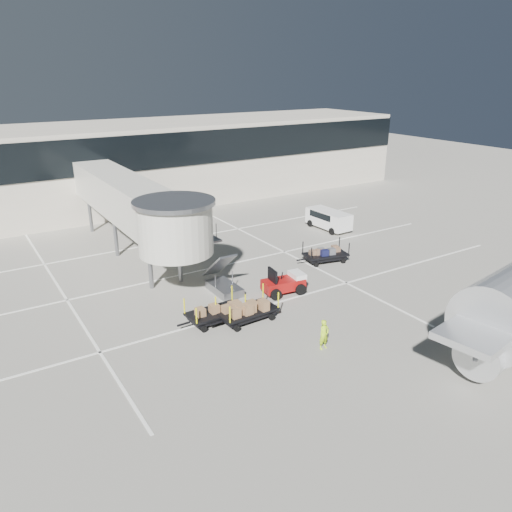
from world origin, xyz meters
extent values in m
plane|color=#9B978B|center=(0.00, 0.00, 0.00)|extent=(140.00, 140.00, 0.00)
cube|color=white|center=(0.00, 2.00, 0.01)|extent=(40.00, 0.15, 0.02)
cube|color=white|center=(0.00, 9.00, 0.01)|extent=(40.00, 0.15, 0.02)
cube|color=white|center=(0.00, 16.00, 0.01)|extent=(40.00, 0.15, 0.02)
cube|color=white|center=(6.00, 10.00, 0.01)|extent=(0.15, 30.00, 0.02)
cube|color=white|center=(-10.00, 10.00, 0.01)|extent=(0.15, 30.00, 0.02)
cube|color=beige|center=(0.00, 30.00, 4.00)|extent=(64.00, 12.00, 8.00)
cube|color=black|center=(0.00, 23.95, 6.00)|extent=(64.00, 0.12, 3.20)
cube|color=beige|center=(-4.00, 15.00, 4.30)|extent=(3.00, 18.00, 2.80)
cylinder|color=beige|center=(-4.00, 6.00, 4.30)|extent=(4.40, 4.40, 3.00)
cylinder|color=gray|center=(-4.00, 6.00, 5.90)|extent=(4.80, 4.80, 0.25)
cylinder|color=gray|center=(-5.00, 8.00, 1.45)|extent=(0.28, 0.28, 2.90)
cylinder|color=gray|center=(-3.00, 8.00, 1.45)|extent=(0.28, 0.28, 2.90)
cylinder|color=gray|center=(-5.00, 15.00, 1.45)|extent=(0.28, 0.28, 2.90)
cylinder|color=gray|center=(-3.00, 15.00, 1.45)|extent=(0.28, 0.28, 2.90)
cylinder|color=gray|center=(-5.00, 22.00, 1.45)|extent=(0.28, 0.28, 2.90)
cylinder|color=gray|center=(-3.00, 22.00, 1.45)|extent=(0.28, 0.28, 2.90)
cube|color=gray|center=(-1.40, 5.00, 0.25)|extent=(1.40, 2.60, 0.50)
cube|color=gray|center=(-1.40, 5.60, 1.60)|extent=(1.20, 2.60, 2.06)
cube|color=gray|center=(-1.40, 7.00, 2.85)|extent=(1.40, 1.20, 0.12)
cube|color=maroon|center=(1.64, 2.94, 0.59)|extent=(2.71, 1.55, 0.64)
cube|color=white|center=(2.60, 2.82, 1.02)|extent=(0.89, 1.27, 0.38)
cube|color=black|center=(0.89, 3.03, 1.24)|extent=(0.26, 1.08, 0.97)
cylinder|color=black|center=(0.70, 2.35, 0.34)|extent=(0.72, 0.35, 0.69)
cylinder|color=black|center=(0.87, 3.74, 0.34)|extent=(0.72, 0.35, 0.69)
cylinder|color=black|center=(2.40, 2.14, 0.34)|extent=(0.72, 0.35, 0.69)
cylinder|color=black|center=(2.58, 3.52, 0.34)|extent=(0.72, 0.35, 0.69)
cube|color=black|center=(7.31, 5.72, 0.57)|extent=(3.35, 2.15, 0.12)
cube|color=black|center=(7.31, 5.72, 0.38)|extent=(3.00, 1.86, 0.26)
cube|color=black|center=(5.44, 6.11, 0.41)|extent=(0.72, 0.23, 0.08)
cylinder|color=black|center=(6.10, 5.26, 0.18)|extent=(0.37, 0.21, 0.35)
cylinder|color=black|center=(6.39, 6.62, 0.18)|extent=(0.37, 0.21, 0.35)
cylinder|color=black|center=(8.23, 4.81, 0.18)|extent=(0.37, 0.21, 0.35)
cylinder|color=black|center=(8.51, 6.18, 0.18)|extent=(0.37, 0.21, 0.35)
cylinder|color=black|center=(5.71, 5.34, 1.03)|extent=(0.07, 0.07, 0.93)
cylinder|color=black|center=(5.99, 6.70, 1.03)|extent=(0.07, 0.07, 0.93)
cylinder|color=black|center=(8.62, 4.73, 1.03)|extent=(0.07, 0.07, 0.93)
cylinder|color=black|center=(8.91, 6.10, 1.03)|extent=(0.07, 0.07, 0.93)
cube|color=#111438|center=(7.24, 6.02, 0.84)|extent=(0.44, 0.47, 0.42)
cube|color=#535559|center=(7.99, 5.92, 0.85)|extent=(0.54, 0.42, 0.45)
cube|color=#111438|center=(6.64, 5.79, 0.76)|extent=(0.44, 0.39, 0.27)
cube|color=brown|center=(7.71, 5.67, 0.84)|extent=(0.59, 0.48, 0.42)
cube|color=#111438|center=(7.84, 5.90, 0.76)|extent=(0.53, 0.39, 0.27)
cube|color=brown|center=(7.88, 5.46, 0.81)|extent=(0.60, 0.37, 0.37)
cube|color=#535559|center=(7.23, 5.33, 0.82)|extent=(0.58, 0.37, 0.38)
cube|color=brown|center=(8.38, 5.67, 0.76)|extent=(0.49, 0.44, 0.26)
cube|color=black|center=(-2.13, 1.00, 0.60)|extent=(3.32, 1.75, 0.13)
cube|color=black|center=(-2.13, 1.00, 0.40)|extent=(2.99, 1.50, 0.27)
cube|color=black|center=(-4.14, 0.93, 0.43)|extent=(0.76, 0.12, 0.09)
cylinder|color=black|center=(-3.25, 0.23, 0.18)|extent=(0.38, 0.17, 0.37)
cylinder|color=black|center=(-3.30, 1.69, 0.18)|extent=(0.38, 0.17, 0.37)
cylinder|color=black|center=(-0.96, 0.31, 0.18)|extent=(0.38, 0.17, 0.37)
cylinder|color=black|center=(-1.02, 1.78, 0.18)|extent=(0.38, 0.17, 0.37)
cylinder|color=#F5EE0C|center=(-3.67, 0.21, 1.09)|extent=(0.08, 0.08, 0.98)
cylinder|color=#F5EE0C|center=(-3.73, 1.68, 1.09)|extent=(0.08, 0.08, 0.98)
cylinder|color=#F5EE0C|center=(-0.54, 0.33, 1.09)|extent=(0.08, 0.08, 0.98)
cylinder|color=#F5EE0C|center=(-0.60, 1.80, 1.09)|extent=(0.08, 0.08, 0.98)
cube|color=#8C6143|center=(-2.18, 0.72, 0.90)|extent=(0.46, 0.45, 0.47)
cube|color=#8C6143|center=(-3.29, 0.99, 0.89)|extent=(0.54, 0.46, 0.45)
cube|color=#8C6143|center=(-3.16, 1.39, 0.92)|extent=(0.59, 0.62, 0.51)
cube|color=#8C6143|center=(-1.86, 1.09, 0.88)|extent=(0.65, 0.52, 0.43)
cube|color=#8C6143|center=(-1.55, 0.90, 0.94)|extent=(0.72, 0.61, 0.55)
cube|color=#8C6143|center=(-1.54, 1.44, 0.91)|extent=(0.66, 0.43, 0.49)
cube|color=black|center=(-3.68, 1.84, 0.57)|extent=(3.18, 1.66, 0.13)
cube|color=black|center=(-3.68, 1.84, 0.39)|extent=(2.86, 1.42, 0.26)
cube|color=black|center=(-5.61, 1.78, 0.42)|extent=(0.73, 0.11, 0.08)
cylinder|color=black|center=(-4.75, 1.10, 0.18)|extent=(0.36, 0.16, 0.36)
cylinder|color=black|center=(-4.80, 2.51, 0.18)|extent=(0.36, 0.16, 0.36)
cylinder|color=black|center=(-2.56, 1.16, 0.18)|extent=(0.36, 0.16, 0.36)
cylinder|color=black|center=(-2.60, 2.57, 0.18)|extent=(0.36, 0.16, 0.36)
cylinder|color=#F5EE0C|center=(-5.16, 1.09, 1.04)|extent=(0.07, 0.07, 0.94)
cylinder|color=#F5EE0C|center=(-5.20, 2.50, 1.04)|extent=(0.07, 0.07, 0.94)
cylinder|color=#F5EE0C|center=(-2.15, 1.18, 1.04)|extent=(0.07, 0.07, 0.94)
cylinder|color=#F5EE0C|center=(-2.20, 2.59, 1.04)|extent=(0.07, 0.07, 0.94)
cube|color=#8C6143|center=(-4.77, 2.13, 0.87)|extent=(0.62, 0.52, 0.46)
cube|color=#8C6143|center=(-2.69, 1.40, 0.88)|extent=(0.44, 0.52, 0.48)
cube|color=#8C6143|center=(-4.38, 1.52, 0.87)|extent=(0.50, 0.58, 0.47)
cube|color=#8C6143|center=(-3.81, 1.78, 0.91)|extent=(0.62, 0.51, 0.55)
imported|color=#AEE317|center=(-0.46, -3.53, 0.78)|extent=(0.59, 0.41, 1.56)
cube|color=white|center=(12.66, 11.79, 0.93)|extent=(1.87, 4.31, 1.37)
cube|color=white|center=(12.59, 13.69, 0.66)|extent=(1.65, 0.54, 0.80)
cube|color=black|center=(12.65, 11.97, 1.28)|extent=(1.83, 2.71, 0.55)
cylinder|color=black|center=(11.86, 10.34, 0.30)|extent=(0.23, 0.61, 0.60)
cylinder|color=black|center=(13.55, 10.40, 0.30)|extent=(0.23, 0.61, 0.60)
cylinder|color=black|center=(11.77, 13.18, 0.30)|extent=(0.23, 0.61, 0.60)
cylinder|color=black|center=(13.45, 13.23, 0.30)|extent=(0.23, 0.61, 0.60)
cube|color=silver|center=(5.60, -9.05, 2.76)|extent=(9.48, 4.03, 0.32)
cylinder|color=silver|center=(4.24, -9.28, 1.42)|extent=(3.06, 2.53, 2.11)
cube|color=silver|center=(4.24, -9.28, 2.25)|extent=(0.76, 0.35, 1.01)
cylinder|color=black|center=(6.96, -8.83, 0.28)|extent=(0.86, 0.42, 0.83)
camera|label=1|loc=(-14.83, -20.07, 12.99)|focal=35.00mm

